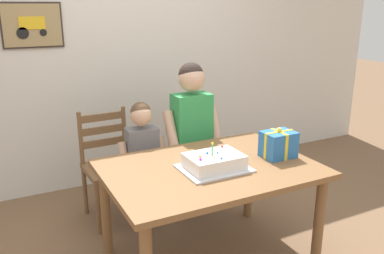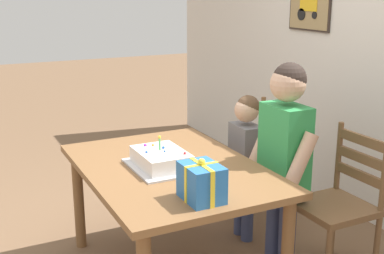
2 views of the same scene
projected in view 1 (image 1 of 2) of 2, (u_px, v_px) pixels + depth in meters
The scene contains 8 objects.
back_wall at pixel (125, 53), 4.00m from camera, with size 6.40×0.11×2.60m.
dining_table at pixel (210, 179), 2.74m from camera, with size 1.40×0.98×0.73m.
birthday_cake at pixel (214, 162), 2.65m from camera, with size 0.44×0.34×0.19m.
gift_box_red_large at pixel (278, 144), 2.86m from camera, with size 0.23×0.18×0.22m.
chair_left at pixel (110, 165), 3.40m from camera, with size 0.44×0.44×0.92m.
chair_right at pixel (199, 150), 3.77m from camera, with size 0.42×0.42×0.92m.
child_older at pixel (192, 125), 3.35m from camera, with size 0.48×0.27×1.32m.
child_younger at pixel (143, 153), 3.21m from camera, with size 0.38×0.22×1.05m.
Camera 1 is at (-1.25, -2.19, 1.76)m, focal length 38.00 mm.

